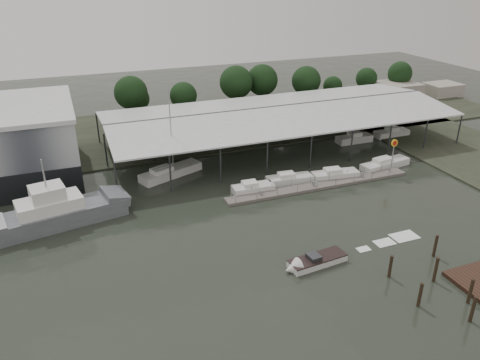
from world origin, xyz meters
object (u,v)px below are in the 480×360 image
object	(u,v)px
grey_trawler	(60,212)
white_sailboat	(170,172)
shell_fuel_sign	(394,150)
speedboat_underway	(313,262)

from	to	relation	value
grey_trawler	white_sailboat	distance (m)	17.88
grey_trawler	shell_fuel_sign	bearing A→B (deg)	-13.99
shell_fuel_sign	grey_trawler	distance (m)	46.37
white_sailboat	grey_trawler	bearing A→B (deg)	-172.09
shell_fuel_sign	speedboat_underway	xyz separation A→B (m)	(-22.30, -16.32, -3.53)
white_sailboat	speedboat_underway	bearing A→B (deg)	-95.01
grey_trawler	white_sailboat	xyz separation A→B (m)	(15.46, 8.92, -0.92)
white_sailboat	speedboat_underway	distance (m)	28.90
speedboat_underway	shell_fuel_sign	bearing A→B (deg)	-149.13
shell_fuel_sign	grey_trawler	world-z (taller)	grey_trawler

